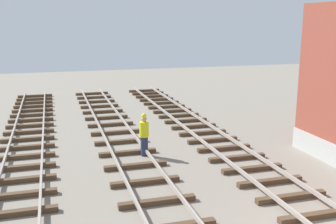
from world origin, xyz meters
TOP-DOWN VIEW (x-y plane):
  - track_worker_foreground at (-2.83, 8.93)m, footprint 0.40×0.40m

SIDE VIEW (x-z plane):
  - track_worker_foreground at x=-2.83m, z-range -0.01..1.86m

